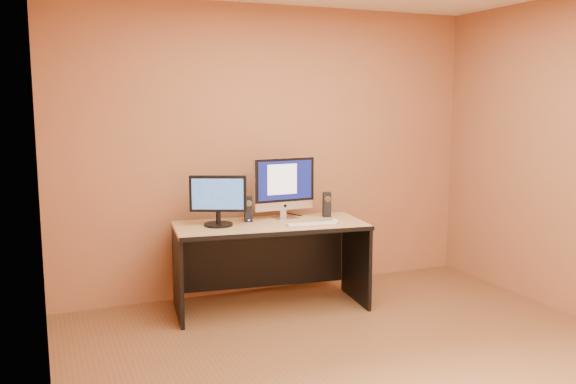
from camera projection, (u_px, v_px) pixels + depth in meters
name	position (u px, v px, depth m)	size (l,w,h in m)	color
floor	(384.00, 373.00, 3.95)	(4.00, 4.00, 0.00)	brown
walls	(389.00, 174.00, 3.76)	(4.00, 4.00, 2.60)	#9C633E
desk	(271.00, 266.00, 5.15)	(1.58, 0.69, 0.73)	tan
imac	(286.00, 188.00, 5.28)	(0.56, 0.21, 0.54)	silver
second_monitor	(218.00, 201.00, 4.98)	(0.47, 0.24, 0.42)	black
speaker_left	(248.00, 209.00, 5.17)	(0.07, 0.07, 0.22)	black
speaker_right	(327.00, 205.00, 5.39)	(0.07, 0.07, 0.22)	black
keyboard	(312.00, 224.00, 5.03)	(0.43, 0.11, 0.02)	silver
mouse	(335.00, 221.00, 5.14)	(0.06, 0.10, 0.04)	white
cable_a	(293.00, 214.00, 5.50)	(0.01, 0.01, 0.22)	black
cable_b	(284.00, 215.00, 5.45)	(0.01, 0.01, 0.18)	black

